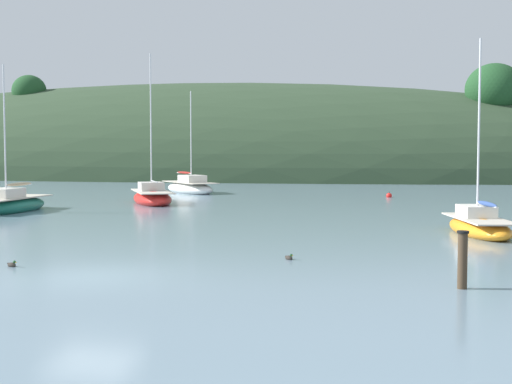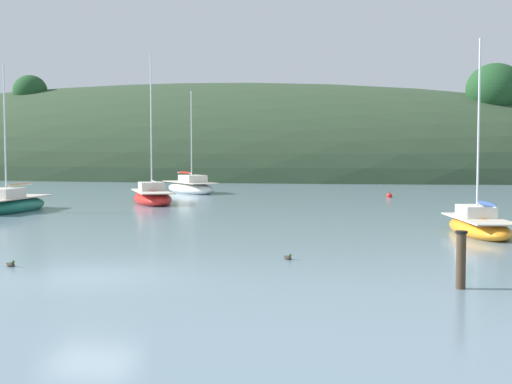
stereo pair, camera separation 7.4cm
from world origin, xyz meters
name	(u,v)px [view 2 (the right image)]	position (x,y,z in m)	size (l,w,h in m)	color
ground_plane	(91,276)	(0.00, 0.00, 0.00)	(400.00, 400.00, 0.00)	slate
far_shoreline_hill	(171,176)	(-25.11, 73.56, 0.09)	(150.00, 36.00, 29.32)	#2D422B
sailboat_black_sloop	(9,205)	(-14.16, 17.62, 0.42)	(2.64, 6.98, 8.69)	#196B56
sailboat_orange_cutter	(479,226)	(11.35, 12.48, 0.37)	(3.10, 5.97, 8.38)	orange
sailboat_cream_ketch	(152,197)	(-8.56, 25.68, 0.42)	(5.53, 7.30, 10.38)	red
sailboat_navy_dinghy	(190,187)	(-10.05, 37.94, 0.45)	(7.05, 7.50, 8.94)	white
mooring_buoy_outer	(389,196)	(6.89, 35.56, 0.12)	(0.44, 0.44, 0.54)	red
duck_trailing	(11,265)	(-3.06, 0.88, 0.05)	(0.41, 0.31, 0.24)	#2D2823
duck_lone_right	(288,258)	(4.79, 4.10, 0.05)	(0.36, 0.38, 0.24)	#2D2823
jetty_piling	(461,259)	(9.85, 0.53, 0.75)	(0.30, 0.30, 1.46)	#423323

